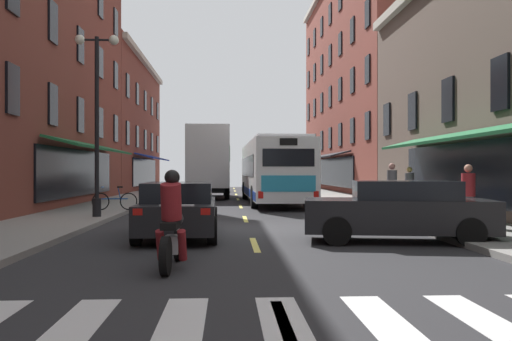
{
  "coord_description": "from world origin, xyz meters",
  "views": [
    {
      "loc": [
        -0.61,
        -15.69,
        1.64
      ],
      "look_at": [
        0.7,
        9.43,
        1.65
      ],
      "focal_mm": 38.68,
      "sensor_mm": 36.0,
      "label": 1
    }
  ],
  "objects_px": {
    "pedestrian_far": "(392,187)",
    "pedestrian_near": "(468,194)",
    "sedan_near": "(179,209)",
    "sedan_far": "(212,182)",
    "pedestrian_mid": "(409,188)",
    "street_lamp_twin": "(97,117)",
    "motorcycle_rider": "(172,226)",
    "transit_bus": "(273,171)",
    "sedan_mid": "(399,211)",
    "box_truck": "(208,162)",
    "bicycle_near": "(115,201)"
  },
  "relations": [
    {
      "from": "street_lamp_twin",
      "to": "sedan_near",
      "type": "bearing_deg",
      "value": -55.93
    },
    {
      "from": "box_truck",
      "to": "pedestrian_far",
      "type": "bearing_deg",
      "value": -62.51
    },
    {
      "from": "pedestrian_near",
      "to": "pedestrian_mid",
      "type": "bearing_deg",
      "value": -80.88
    },
    {
      "from": "pedestrian_mid",
      "to": "street_lamp_twin",
      "type": "height_order",
      "value": "street_lamp_twin"
    },
    {
      "from": "box_truck",
      "to": "pedestrian_mid",
      "type": "height_order",
      "value": "box_truck"
    },
    {
      "from": "transit_bus",
      "to": "motorcycle_rider",
      "type": "xyz_separation_m",
      "value": [
        -3.21,
        -18.43,
        -0.94
      ]
    },
    {
      "from": "street_lamp_twin",
      "to": "bicycle_near",
      "type": "bearing_deg",
      "value": 90.55
    },
    {
      "from": "motorcycle_rider",
      "to": "bicycle_near",
      "type": "relative_size",
      "value": 1.21
    },
    {
      "from": "pedestrian_near",
      "to": "street_lamp_twin",
      "type": "xyz_separation_m",
      "value": [
        -10.77,
        3.71,
        2.39
      ]
    },
    {
      "from": "bicycle_near",
      "to": "pedestrian_near",
      "type": "height_order",
      "value": "pedestrian_near"
    },
    {
      "from": "sedan_far",
      "to": "street_lamp_twin",
      "type": "relative_size",
      "value": 0.79
    },
    {
      "from": "pedestrian_near",
      "to": "sedan_mid",
      "type": "bearing_deg",
      "value": 53.31
    },
    {
      "from": "sedan_mid",
      "to": "pedestrian_near",
      "type": "xyz_separation_m",
      "value": [
        2.55,
        2.06,
        0.3
      ]
    },
    {
      "from": "sedan_mid",
      "to": "motorcycle_rider",
      "type": "height_order",
      "value": "motorcycle_rider"
    },
    {
      "from": "transit_bus",
      "to": "sedan_mid",
      "type": "xyz_separation_m",
      "value": [
        1.67,
        -15.26,
        -0.93
      ]
    },
    {
      "from": "sedan_mid",
      "to": "bicycle_near",
      "type": "relative_size",
      "value": 2.6
    },
    {
      "from": "pedestrian_far",
      "to": "street_lamp_twin",
      "type": "bearing_deg",
      "value": 167.04
    },
    {
      "from": "sedan_far",
      "to": "transit_bus",
      "type": "bearing_deg",
      "value": -77.72
    },
    {
      "from": "box_truck",
      "to": "bicycle_near",
      "type": "distance_m",
      "value": 12.56
    },
    {
      "from": "sedan_mid",
      "to": "pedestrian_far",
      "type": "height_order",
      "value": "pedestrian_far"
    },
    {
      "from": "sedan_far",
      "to": "bicycle_near",
      "type": "distance_m",
      "value": 22.76
    },
    {
      "from": "box_truck",
      "to": "street_lamp_twin",
      "type": "bearing_deg",
      "value": -101.71
    },
    {
      "from": "sedan_near",
      "to": "street_lamp_twin",
      "type": "height_order",
      "value": "street_lamp_twin"
    },
    {
      "from": "motorcycle_rider",
      "to": "sedan_mid",
      "type": "bearing_deg",
      "value": 33.02
    },
    {
      "from": "sedan_mid",
      "to": "sedan_far",
      "type": "distance_m",
      "value": 31.76
    },
    {
      "from": "pedestrian_mid",
      "to": "pedestrian_far",
      "type": "bearing_deg",
      "value": 146.68
    },
    {
      "from": "pedestrian_near",
      "to": "pedestrian_mid",
      "type": "distance_m",
      "value": 6.61
    },
    {
      "from": "motorcycle_rider",
      "to": "street_lamp_twin",
      "type": "relative_size",
      "value": 0.35
    },
    {
      "from": "sedan_near",
      "to": "box_truck",
      "type": "bearing_deg",
      "value": 89.87
    },
    {
      "from": "sedan_mid",
      "to": "pedestrian_mid",
      "type": "bearing_deg",
      "value": 70.0
    },
    {
      "from": "sedan_near",
      "to": "sedan_far",
      "type": "relative_size",
      "value": 0.98
    },
    {
      "from": "motorcycle_rider",
      "to": "pedestrian_near",
      "type": "bearing_deg",
      "value": 35.17
    },
    {
      "from": "pedestrian_mid",
      "to": "sedan_near",
      "type": "bearing_deg",
      "value": 136.15
    },
    {
      "from": "pedestrian_mid",
      "to": "pedestrian_far",
      "type": "distance_m",
      "value": 1.87
    },
    {
      "from": "pedestrian_mid",
      "to": "street_lamp_twin",
      "type": "relative_size",
      "value": 0.28
    },
    {
      "from": "transit_bus",
      "to": "sedan_near",
      "type": "relative_size",
      "value": 2.73
    },
    {
      "from": "transit_bus",
      "to": "box_truck",
      "type": "height_order",
      "value": "box_truck"
    },
    {
      "from": "box_truck",
      "to": "sedan_far",
      "type": "distance_m",
      "value": 10.6
    },
    {
      "from": "sedan_near",
      "to": "pedestrian_mid",
      "type": "xyz_separation_m",
      "value": [
        8.29,
        7.42,
        0.29
      ]
    },
    {
      "from": "sedan_near",
      "to": "pedestrian_far",
      "type": "bearing_deg",
      "value": 39.74
    },
    {
      "from": "sedan_far",
      "to": "pedestrian_near",
      "type": "height_order",
      "value": "pedestrian_near"
    },
    {
      "from": "transit_bus",
      "to": "sedan_far",
      "type": "distance_m",
      "value": 16.48
    },
    {
      "from": "sedan_far",
      "to": "pedestrian_near",
      "type": "relative_size",
      "value": 2.81
    },
    {
      "from": "motorcycle_rider",
      "to": "transit_bus",
      "type": "bearing_deg",
      "value": 80.12
    },
    {
      "from": "box_truck",
      "to": "bicycle_near",
      "type": "bearing_deg",
      "value": -104.66
    },
    {
      "from": "motorcycle_rider",
      "to": "street_lamp_twin",
      "type": "bearing_deg",
      "value": 110.48
    },
    {
      "from": "pedestrian_far",
      "to": "pedestrian_near",
      "type": "bearing_deg",
      "value": -104.72
    },
    {
      "from": "sedan_near",
      "to": "sedan_mid",
      "type": "distance_m",
      "value": 5.29
    },
    {
      "from": "sedan_mid",
      "to": "sedan_near",
      "type": "bearing_deg",
      "value": 166.62
    },
    {
      "from": "transit_bus",
      "to": "street_lamp_twin",
      "type": "bearing_deg",
      "value": -124.64
    }
  ]
}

